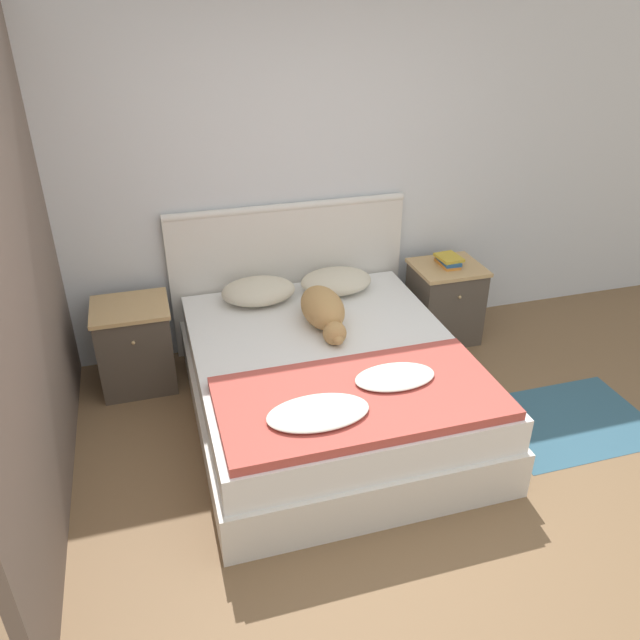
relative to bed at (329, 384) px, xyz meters
The scene contains 13 objects.
ground_plane 1.05m from the bed, 93.08° to the right, with size 16.00×16.00×0.00m, color brown.
wall_back 1.51m from the bed, 92.80° to the left, with size 9.00×0.06×2.55m.
wall_side_left 1.93m from the bed, behind, with size 0.06×3.10×2.55m.
bed is the anchor object (origin of this frame).
headboard 1.09m from the bed, 90.00° to the left, with size 1.78×0.06×1.13m.
nightstand_left 1.40m from the bed, 147.79° to the left, with size 0.51×0.47×0.62m.
nightstand_right 1.40m from the bed, 32.21° to the left, with size 0.51×0.47×0.62m.
pillow_left 0.90m from the bed, 110.55° to the left, with size 0.53×0.39×0.16m.
pillow_right 0.90m from the bed, 69.45° to the left, with size 0.53×0.39×0.16m.
quilt 0.66m from the bed, 91.19° to the right, with size 1.56×0.79×0.10m.
dog 0.49m from the bed, 79.73° to the left, with size 0.27×0.69×0.24m.
book_stack 1.46m from the bed, 32.51° to the left, with size 0.18×0.23×0.08m.
rug 1.60m from the bed, 18.45° to the right, with size 1.03×0.77×0.00m.
Camera 1 is at (-0.93, -2.16, 2.56)m, focal length 35.00 mm.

